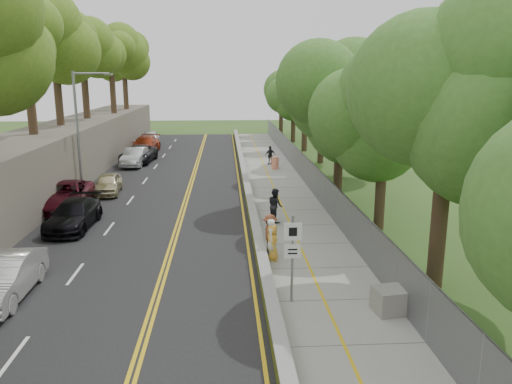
{
  "coord_description": "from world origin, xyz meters",
  "views": [
    {
      "loc": [
        -1.19,
        -18.94,
        7.72
      ],
      "look_at": [
        0.5,
        8.0,
        1.4
      ],
      "focal_mm": 35.0,
      "sensor_mm": 36.0,
      "label": 1
    }
  ],
  "objects_px": {
    "car_1": "(4,278)",
    "person_far": "(270,155)",
    "streetlight": "(81,124)",
    "painter_0": "(272,242)",
    "concrete_block": "(393,300)",
    "car_2": "(66,196)",
    "signpost": "(292,249)",
    "construction_barrel": "(275,163)"
  },
  "relations": [
    {
      "from": "signpost",
      "to": "concrete_block",
      "type": "height_order",
      "value": "signpost"
    },
    {
      "from": "car_1",
      "to": "signpost",
      "type": "bearing_deg",
      "value": -6.22
    },
    {
      "from": "signpost",
      "to": "concrete_block",
      "type": "relative_size",
      "value": 2.49
    },
    {
      "from": "car_2",
      "to": "painter_0",
      "type": "bearing_deg",
      "value": -43.89
    },
    {
      "from": "concrete_block",
      "to": "painter_0",
      "type": "xyz_separation_m",
      "value": [
        -3.55,
        5.0,
        0.38
      ]
    },
    {
      "from": "concrete_block",
      "to": "car_1",
      "type": "height_order",
      "value": "car_1"
    },
    {
      "from": "car_1",
      "to": "car_2",
      "type": "xyz_separation_m",
      "value": [
        -1.6,
        12.32,
        0.03
      ]
    },
    {
      "from": "signpost",
      "to": "concrete_block",
      "type": "xyz_separation_m",
      "value": [
        3.25,
        -0.98,
        -1.5
      ]
    },
    {
      "from": "streetlight",
      "to": "painter_0",
      "type": "xyz_separation_m",
      "value": [
        11.21,
        -13.0,
        -3.8
      ]
    },
    {
      "from": "signpost",
      "to": "painter_0",
      "type": "distance_m",
      "value": 4.18
    },
    {
      "from": "car_1",
      "to": "painter_0",
      "type": "height_order",
      "value": "painter_0"
    },
    {
      "from": "construction_barrel",
      "to": "concrete_block",
      "type": "xyz_separation_m",
      "value": [
        1.3,
        -26.2,
        -0.09
      ]
    },
    {
      "from": "concrete_block",
      "to": "painter_0",
      "type": "relative_size",
      "value": 0.79
    },
    {
      "from": "signpost",
      "to": "car_1",
      "type": "distance_m",
      "value": 10.16
    },
    {
      "from": "construction_barrel",
      "to": "person_far",
      "type": "bearing_deg",
      "value": 95.15
    },
    {
      "from": "construction_barrel",
      "to": "car_1",
      "type": "relative_size",
      "value": 0.22
    },
    {
      "from": "concrete_block",
      "to": "car_2",
      "type": "height_order",
      "value": "car_2"
    },
    {
      "from": "person_far",
      "to": "signpost",
      "type": "bearing_deg",
      "value": 68.3
    },
    {
      "from": "streetlight",
      "to": "construction_barrel",
      "type": "bearing_deg",
      "value": 31.35
    },
    {
      "from": "streetlight",
      "to": "concrete_block",
      "type": "xyz_separation_m",
      "value": [
        14.76,
        -18.0,
        -4.18
      ]
    },
    {
      "from": "car_2",
      "to": "painter_0",
      "type": "relative_size",
      "value": 3.57
    },
    {
      "from": "painter_0",
      "to": "concrete_block",
      "type": "bearing_deg",
      "value": -141.49
    },
    {
      "from": "person_far",
      "to": "painter_0",
      "type": "bearing_deg",
      "value": 66.95
    },
    {
      "from": "car_1",
      "to": "construction_barrel",
      "type": "bearing_deg",
      "value": 62.77
    },
    {
      "from": "streetlight",
      "to": "concrete_block",
      "type": "height_order",
      "value": "streetlight"
    },
    {
      "from": "concrete_block",
      "to": "car_1",
      "type": "distance_m",
      "value": 13.44
    },
    {
      "from": "construction_barrel",
      "to": "painter_0",
      "type": "height_order",
      "value": "painter_0"
    },
    {
      "from": "streetlight",
      "to": "signpost",
      "type": "height_order",
      "value": "streetlight"
    },
    {
      "from": "car_1",
      "to": "painter_0",
      "type": "distance_m",
      "value": 10.23
    },
    {
      "from": "streetlight",
      "to": "painter_0",
      "type": "distance_m",
      "value": 17.58
    },
    {
      "from": "signpost",
      "to": "painter_0",
      "type": "height_order",
      "value": "signpost"
    },
    {
      "from": "construction_barrel",
      "to": "person_far",
      "type": "xyz_separation_m",
      "value": [
        -0.2,
        2.22,
        0.31
      ]
    },
    {
      "from": "car_1",
      "to": "painter_0",
      "type": "xyz_separation_m",
      "value": [
        9.75,
        3.09,
        0.04
      ]
    },
    {
      "from": "car_1",
      "to": "person_far",
      "type": "relative_size",
      "value": 2.83
    },
    {
      "from": "construction_barrel",
      "to": "concrete_block",
      "type": "height_order",
      "value": "construction_barrel"
    },
    {
      "from": "construction_barrel",
      "to": "signpost",
      "type": "bearing_deg",
      "value": -94.42
    },
    {
      "from": "construction_barrel",
      "to": "painter_0",
      "type": "relative_size",
      "value": 0.64
    },
    {
      "from": "car_2",
      "to": "person_far",
      "type": "relative_size",
      "value": 3.46
    },
    {
      "from": "car_2",
      "to": "person_far",
      "type": "height_order",
      "value": "person_far"
    },
    {
      "from": "car_2",
      "to": "signpost",
      "type": "bearing_deg",
      "value": -53.44
    },
    {
      "from": "construction_barrel",
      "to": "painter_0",
      "type": "bearing_deg",
      "value": -96.06
    },
    {
      "from": "streetlight",
      "to": "person_far",
      "type": "height_order",
      "value": "streetlight"
    }
  ]
}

